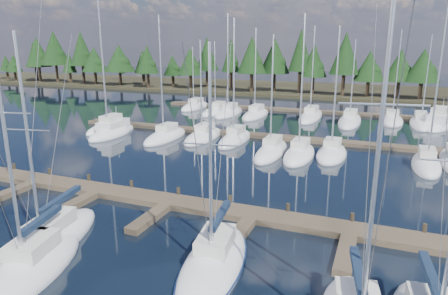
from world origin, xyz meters
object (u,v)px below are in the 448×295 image
at_px(front_sailboat_2, 30,268).
at_px(front_sailboat_4, 214,263).
at_px(front_sailboat_3, 48,244).
at_px(main_dock, 167,205).
at_px(motor_yacht_left, 114,130).
at_px(motor_yacht_right, 439,123).

height_order(front_sailboat_2, front_sailboat_4, front_sailboat_2).
relative_size(front_sailboat_2, front_sailboat_3, 1.19).
distance_m(front_sailboat_2, front_sailboat_3, 2.45).
xyz_separation_m(front_sailboat_2, front_sailboat_3, (-1.08, 2.20, -0.02)).
height_order(main_dock, front_sailboat_4, front_sailboat_4).
bearing_deg(front_sailboat_4, front_sailboat_3, -170.19).
relative_size(main_dock, front_sailboat_4, 3.72).
distance_m(main_dock, motor_yacht_left, 25.00).
bearing_deg(front_sailboat_2, front_sailboat_4, 24.94).
height_order(main_dock, front_sailboat_2, front_sailboat_2).
relative_size(main_dock, motor_yacht_right, 4.57).
distance_m(main_dock, motor_yacht_right, 42.45).
distance_m(front_sailboat_3, motor_yacht_right, 50.48).
bearing_deg(front_sailboat_4, main_dock, 135.95).
distance_m(front_sailboat_4, motor_yacht_right, 45.35).
bearing_deg(front_sailboat_3, motor_yacht_left, 119.82).
relative_size(front_sailboat_2, motor_yacht_right, 1.52).
height_order(front_sailboat_3, motor_yacht_left, front_sailboat_3).
bearing_deg(front_sailboat_4, motor_yacht_left, 135.19).
bearing_deg(front_sailboat_3, main_dock, 65.77).
bearing_deg(motor_yacht_right, main_dock, -118.68).
relative_size(main_dock, motor_yacht_left, 5.38).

